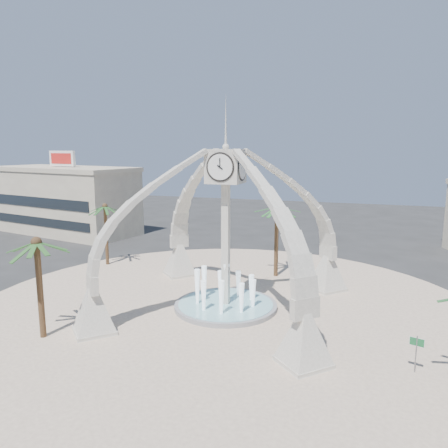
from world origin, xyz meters
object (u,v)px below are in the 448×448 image
(palm_north, at_px, (277,208))
(palm_south, at_px, (36,244))
(street_sign, at_px, (417,347))
(clock_tower, at_px, (226,227))
(palm_west, at_px, (105,207))
(fountain, at_px, (226,305))

(palm_north, distance_m, palm_south, 21.96)
(street_sign, bearing_deg, palm_south, -155.71)
(clock_tower, distance_m, street_sign, 15.25)
(palm_west, distance_m, palm_north, 18.04)
(clock_tower, height_order, palm_north, clock_tower)
(palm_north, height_order, street_sign, palm_north)
(clock_tower, relative_size, palm_south, 2.46)
(fountain, height_order, palm_west, palm_west)
(palm_west, height_order, street_sign, palm_west)
(clock_tower, distance_m, fountain, 6.20)
(fountain, bearing_deg, street_sign, -24.78)
(palm_south, distance_m, street_sign, 23.60)
(clock_tower, bearing_deg, palm_north, 78.68)
(clock_tower, distance_m, palm_south, 13.20)
(street_sign, bearing_deg, palm_north, 142.73)
(palm_west, xyz_separation_m, palm_south, (6.19, -17.00, 0.15))
(palm_south, bearing_deg, fountain, 41.82)
(palm_north, relative_size, palm_south, 1.04)
(fountain, xyz_separation_m, palm_south, (-9.84, -8.80, 6.09))
(clock_tower, bearing_deg, palm_south, -138.18)
(clock_tower, distance_m, palm_west, 18.00)
(fountain, height_order, palm_north, palm_north)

